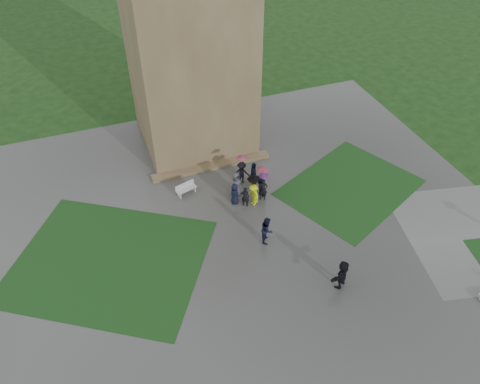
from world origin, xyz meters
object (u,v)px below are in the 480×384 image
object	(u,v)px
tower	(187,27)
pedestrian_near	(342,274)
pedestrian_mid	(267,229)
bench	(186,189)

from	to	relation	value
tower	pedestrian_near	bearing A→B (deg)	-78.39
tower	pedestrian_mid	world-z (taller)	tower
tower	pedestrian_mid	xyz separation A→B (m)	(0.99, -12.65, -8.04)
pedestrian_mid	pedestrian_near	world-z (taller)	pedestrian_near
tower	pedestrian_near	distance (m)	19.42
tower	bench	xyz separation A→B (m)	(-2.56, -6.62, -8.54)
bench	pedestrian_mid	distance (m)	7.02
bench	pedestrian_near	distance (m)	12.34
bench	pedestrian_mid	size ratio (longest dim) A/B	0.82
pedestrian_near	pedestrian_mid	bearing A→B (deg)	-92.50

